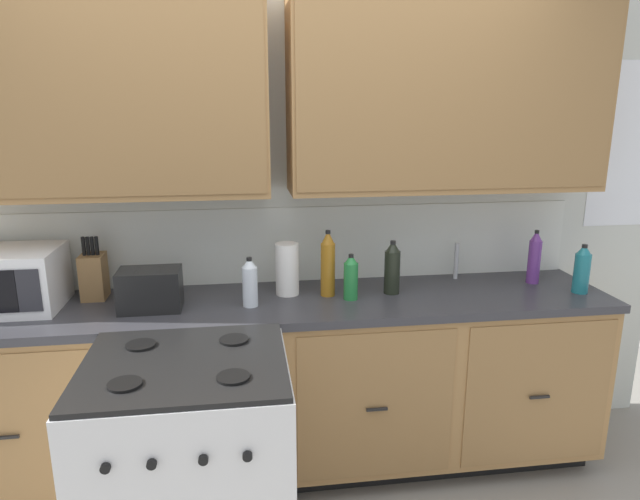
% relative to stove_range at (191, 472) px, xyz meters
% --- Properties ---
extents(wall_unit, '(4.41, 0.40, 2.50)m').
position_rel_stove_range_xyz_m(wall_unit, '(0.42, 0.83, 1.21)').
color(wall_unit, silver).
rests_on(wall_unit, ground_plane).
extents(counter_run, '(3.24, 0.64, 0.94)m').
position_rel_stove_range_xyz_m(counter_run, '(0.42, 0.63, 0.01)').
color(counter_run, black).
rests_on(counter_run, ground_plane).
extents(stove_range, '(0.76, 0.68, 0.95)m').
position_rel_stove_range_xyz_m(stove_range, '(0.00, 0.00, 0.00)').
color(stove_range, white).
rests_on(stove_range, ground_plane).
extents(microwave, '(0.48, 0.37, 0.28)m').
position_rel_stove_range_xyz_m(microwave, '(-0.86, 0.68, 0.61)').
color(microwave, white).
rests_on(microwave, counter_run).
extents(toaster, '(0.28, 0.18, 0.19)m').
position_rel_stove_range_xyz_m(toaster, '(-0.20, 0.58, 0.56)').
color(toaster, black).
rests_on(toaster, counter_run).
extents(knife_block, '(0.11, 0.14, 0.31)m').
position_rel_stove_range_xyz_m(knife_block, '(-0.49, 0.78, 0.58)').
color(knife_block, olive).
rests_on(knife_block, counter_run).
extents(sink_faucet, '(0.02, 0.02, 0.20)m').
position_rel_stove_range_xyz_m(sink_faucet, '(1.37, 0.84, 0.57)').
color(sink_faucet, '#B2B5BA').
rests_on(sink_faucet, counter_run).
extents(paper_towel_roll, '(0.12, 0.12, 0.26)m').
position_rel_stove_range_xyz_m(paper_towel_roll, '(0.44, 0.71, 0.60)').
color(paper_towel_roll, white).
rests_on(paper_towel_roll, counter_run).
extents(bottle_teal, '(0.08, 0.08, 0.25)m').
position_rel_stove_range_xyz_m(bottle_teal, '(1.90, 0.53, 0.59)').
color(bottle_teal, '#1E707A').
rests_on(bottle_teal, counter_run).
extents(bottle_clear, '(0.07, 0.07, 0.24)m').
position_rel_stove_range_xyz_m(bottle_clear, '(0.25, 0.56, 0.58)').
color(bottle_clear, silver).
rests_on(bottle_clear, counter_run).
extents(bottle_dark, '(0.08, 0.08, 0.27)m').
position_rel_stove_range_xyz_m(bottle_dark, '(0.96, 0.65, 0.60)').
color(bottle_dark, black).
rests_on(bottle_dark, counter_run).
extents(bottle_amber, '(0.07, 0.07, 0.33)m').
position_rel_stove_range_xyz_m(bottle_amber, '(0.64, 0.66, 0.63)').
color(bottle_amber, '#9E6619').
rests_on(bottle_amber, counter_run).
extents(bottle_green, '(0.07, 0.07, 0.23)m').
position_rel_stove_range_xyz_m(bottle_green, '(0.74, 0.59, 0.58)').
color(bottle_green, '#237A38').
rests_on(bottle_green, counter_run).
extents(bottle_violet, '(0.07, 0.07, 0.29)m').
position_rel_stove_range_xyz_m(bottle_violet, '(1.75, 0.71, 0.61)').
color(bottle_violet, '#663384').
rests_on(bottle_violet, counter_run).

